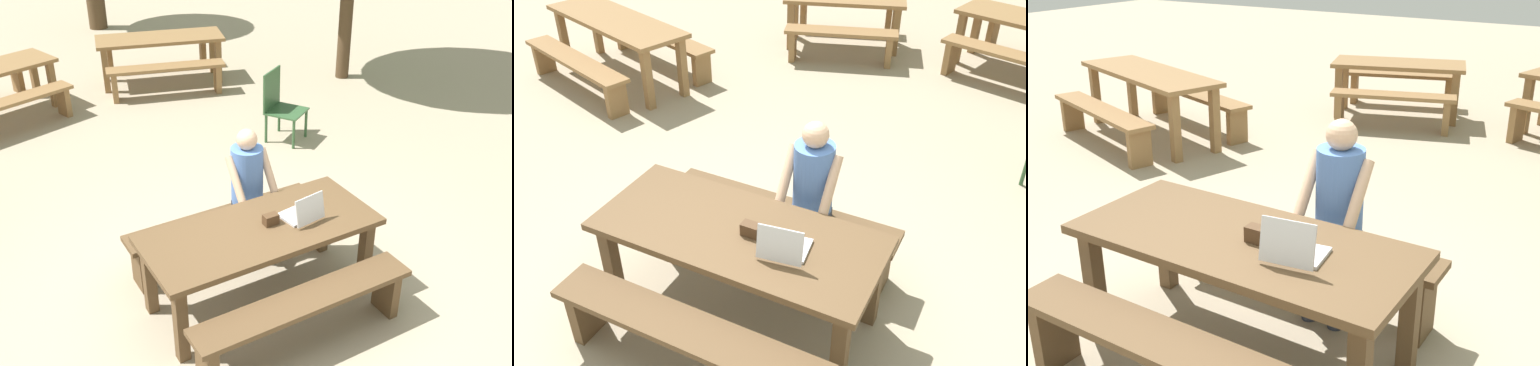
# 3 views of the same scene
# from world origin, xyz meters

# --- Properties ---
(ground_plane) EXTENTS (30.00, 30.00, 0.00)m
(ground_plane) POSITION_xyz_m (0.00, 0.00, 0.00)
(ground_plane) COLOR tan
(picnic_table_front) EXTENTS (1.90, 0.82, 0.72)m
(picnic_table_front) POSITION_xyz_m (0.00, 0.00, 0.61)
(picnic_table_front) COLOR brown
(picnic_table_front) RESTS_ON ground
(bench_near) EXTENTS (1.81, 0.30, 0.47)m
(bench_near) POSITION_xyz_m (0.00, -0.65, 0.35)
(bench_near) COLOR brown
(bench_near) RESTS_ON ground
(bench_far) EXTENTS (1.81, 0.30, 0.47)m
(bench_far) POSITION_xyz_m (0.00, 0.65, 0.35)
(bench_far) COLOR brown
(bench_far) RESTS_ON ground
(laptop) EXTENTS (0.32, 0.31, 0.24)m
(laptop) POSITION_xyz_m (0.36, -0.07, 0.77)
(laptop) COLOR silver
(laptop) RESTS_ON picnic_table_front
(small_pouch) EXTENTS (0.12, 0.07, 0.09)m
(small_pouch) POSITION_xyz_m (0.10, 0.00, 0.76)
(small_pouch) COLOR #4C331E
(small_pouch) RESTS_ON picnic_table_front
(person_seated) EXTENTS (0.40, 0.40, 1.25)m
(person_seated) POSITION_xyz_m (0.25, 0.61, 0.73)
(person_seated) COLOR #333847
(person_seated) RESTS_ON ground
(picnic_table_rear) EXTENTS (2.23, 1.32, 0.77)m
(picnic_table_rear) POSITION_xyz_m (-3.28, 2.78, 0.65)
(picnic_table_rear) COLOR olive
(picnic_table_rear) RESTS_ON ground
(bench_rear_south) EXTENTS (1.91, 0.89, 0.44)m
(bench_rear_south) POSITION_xyz_m (-3.47, 2.20, 0.33)
(bench_rear_south) COLOR olive
(bench_rear_south) RESTS_ON ground
(bench_rear_north) EXTENTS (1.91, 0.89, 0.44)m
(bench_rear_north) POSITION_xyz_m (-3.09, 3.35, 0.33)
(bench_rear_north) COLOR olive
(bench_rear_north) RESTS_ON ground
(picnic_table_distant) EXTENTS (1.77, 1.15, 0.71)m
(picnic_table_distant) POSITION_xyz_m (-1.18, 5.08, 0.59)
(picnic_table_distant) COLOR olive
(picnic_table_distant) RESTS_ON ground
(bench_distant_south) EXTENTS (1.50, 0.73, 0.45)m
(bench_distant_south) POSITION_xyz_m (-1.00, 4.49, 0.33)
(bench_distant_south) COLOR olive
(bench_distant_south) RESTS_ON ground
(bench_distant_north) EXTENTS (1.50, 0.73, 0.45)m
(bench_distant_north) POSITION_xyz_m (-1.37, 5.68, 0.33)
(bench_distant_north) COLOR olive
(bench_distant_north) RESTS_ON ground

